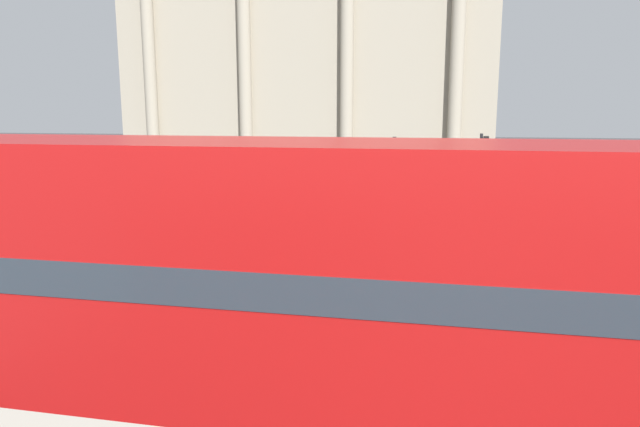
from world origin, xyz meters
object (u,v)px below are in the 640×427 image
object	(u,v)px
double_decker_bus	(307,280)
pedestrian_white	(320,202)
traffic_light_mid	(396,178)
pedestrian_yellow	(490,171)
plaza_building_left	(315,49)
traffic_light_far	(482,165)
traffic_light_near	(209,197)

from	to	relation	value
double_decker_bus	pedestrian_white	xyz separation A→B (m)	(-2.80, 14.46, -1.31)
traffic_light_mid	pedestrian_yellow	world-z (taller)	traffic_light_mid
double_decker_bus	traffic_light_mid	size ratio (longest dim) A/B	3.09
plaza_building_left	traffic_light_far	distance (m)	26.06
traffic_light_near	traffic_light_mid	bearing A→B (deg)	52.97
double_decker_bus	plaza_building_left	xyz separation A→B (m)	(-8.17, 38.74, 6.99)
traffic_light_mid	pedestrian_white	size ratio (longest dim) A/B	2.15
plaza_building_left	pedestrian_white	xyz separation A→B (m)	(5.37, -24.28, -8.30)
traffic_light_near	traffic_light_far	xyz separation A→B (m)	(7.05, 10.91, -0.12)
double_decker_bus	pedestrian_yellow	bearing A→B (deg)	84.93
pedestrian_white	pedestrian_yellow	bearing A→B (deg)	16.66
traffic_light_mid	traffic_light_far	size ratio (longest dim) A/B	1.03
plaza_building_left	pedestrian_white	bearing A→B (deg)	-77.52
traffic_light_mid	traffic_light_far	xyz separation A→B (m)	(3.01, 5.56, -0.06)
traffic_light_mid	traffic_light_far	world-z (taller)	traffic_light_mid
double_decker_bus	traffic_light_mid	world-z (taller)	double_decker_bus
double_decker_bus	pedestrian_white	bearing A→B (deg)	105.53
traffic_light_far	pedestrian_white	world-z (taller)	traffic_light_far
plaza_building_left	traffic_light_mid	distance (m)	29.94
double_decker_bus	pedestrian_yellow	xyz separation A→B (m)	(4.71, 27.70, -1.29)
traffic_light_near	pedestrian_yellow	size ratio (longest dim) A/B	2.17
double_decker_bus	traffic_light_far	world-z (taller)	double_decker_bus
traffic_light_mid	pedestrian_white	world-z (taller)	traffic_light_mid
double_decker_bus	pedestrian_yellow	world-z (taller)	double_decker_bus
traffic_light_near	pedestrian_white	size ratio (longest dim) A/B	2.22
plaza_building_left	traffic_light_far	bearing A→B (deg)	-62.59
traffic_light_near	traffic_light_far	world-z (taller)	traffic_light_near
traffic_light_near	pedestrian_yellow	distance (m)	23.74
double_decker_bus	plaza_building_left	size ratio (longest dim) A/B	0.41
plaza_building_left	pedestrian_white	size ratio (longest dim) A/B	16.18
double_decker_bus	traffic_light_near	world-z (taller)	double_decker_bus
traffic_light_far	pedestrian_yellow	bearing A→B (deg)	83.32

